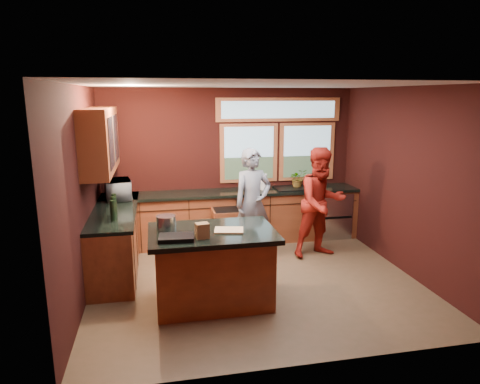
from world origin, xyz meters
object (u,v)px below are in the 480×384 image
object	(u,v)px
island	(213,266)
stock_pot	(166,223)
cutting_board	(229,230)
person_red	(321,203)
person_grey	(253,203)

from	to	relation	value
island	stock_pot	world-z (taller)	stock_pot
island	stock_pot	xyz separation A→B (m)	(-0.55, 0.15, 0.56)
island	cutting_board	world-z (taller)	cutting_board
cutting_board	stock_pot	xyz separation A→B (m)	(-0.75, 0.20, 0.08)
island	person_red	xyz separation A→B (m)	(1.93, 1.26, 0.41)
person_grey	cutting_board	world-z (taller)	person_grey
island	cutting_board	size ratio (longest dim) A/B	4.43
person_grey	cutting_board	distance (m)	1.65
island	person_grey	size ratio (longest dim) A/B	0.88
stock_pot	cutting_board	bearing A→B (deg)	-14.93
person_grey	person_red	distance (m)	1.10
person_grey	stock_pot	distance (m)	1.93
person_grey	person_red	world-z (taller)	person_red
person_red	cutting_board	distance (m)	2.18
person_red	cutting_board	bearing A→B (deg)	-153.54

